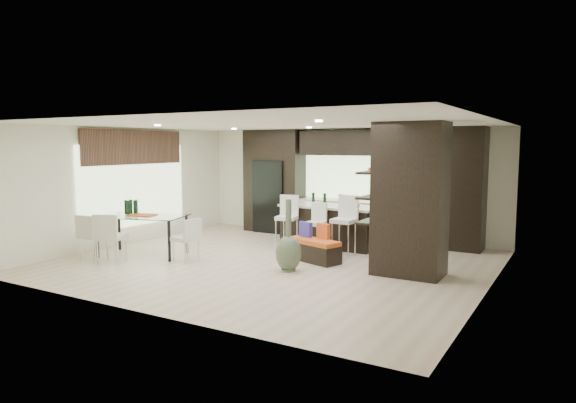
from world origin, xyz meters
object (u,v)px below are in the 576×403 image
Objects in this scene: stool_mid at (315,232)px; stool_right at (344,232)px; kitchen_island at (330,226)px; chair_near at (112,240)px; dining_table at (143,235)px; chair_far at (93,239)px; chair_end at (186,242)px; floor_vase at (288,235)px; stool_left at (287,228)px; bench at (314,250)px.

stool_right is (0.69, -0.03, 0.08)m from stool_mid.
kitchen_island reaches higher than chair_near.
chair_far reaches higher than dining_table.
chair_end is (1.18, -0.00, -0.02)m from dining_table.
floor_vase reaches higher than kitchen_island.
stool_right reaches higher than chair_end.
stool_right reaches higher than dining_table.
kitchen_island is at bearing 97.91° from floor_vase.
stool_left reaches higher than bench.
stool_mid is 1.06× the size of chair_end.
stool_right is at bearing 12.57° from dining_table.
stool_mid is 1.01× the size of chair_far.
stool_left is 2.01m from floor_vase.
kitchen_island is at bearing 133.35° from stool_right.
dining_table reaches higher than chair_end.
bench is 1.42× the size of chair_end.
floor_vase is at bearing -98.61° from stool_right.
chair_near is (-2.26, -2.91, -0.03)m from stool_left.
bench is 1.26× the size of chair_near.
kitchen_island is 1.07m from stool_right.
kitchen_island reaches higher than dining_table.
dining_table is 1.93× the size of chair_near.
stool_mid is (0.00, -0.77, -0.04)m from kitchen_island.
floor_vase is at bearing -80.23° from kitchen_island.
stool_left is at bearing 31.97° from chair_near.
stool_right is at bearing -47.59° from kitchen_island.
bench is at bearing 12.39° from chair_near.
chair_near is 0.55m from chair_far.
dining_table is at bearing -133.73° from kitchen_island.
kitchen_island is 1.29× the size of dining_table.
bench is 3.59m from dining_table.
stool_left is 0.95× the size of stool_right.
chair_end reaches higher than bench.
chair_near reaches higher than bench.
stool_left is at bearing -172.57° from stool_mid.
stool_left is 1.35m from bench.
dining_table is 2.06× the size of chair_far.
dining_table is 1.18m from chair_end.
stool_mid is 1.79m from floor_vase.
stool_mid is 0.49× the size of dining_table.
stool_right reaches higher than chair_near.
stool_left is 3.68m from chair_near.
kitchen_island is at bearing 42.25° from chair_far.
floor_vase reaches higher than chair_far.
stool_right is at bearing 78.59° from floor_vase.
kitchen_island is at bearing 27.25° from dining_table.
stool_left is 3.08m from dining_table.
stool_mid reaches higher than chair_end.
chair_far is at bearing -134.63° from stool_mid.
stool_mid is 4.55m from chair_far.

